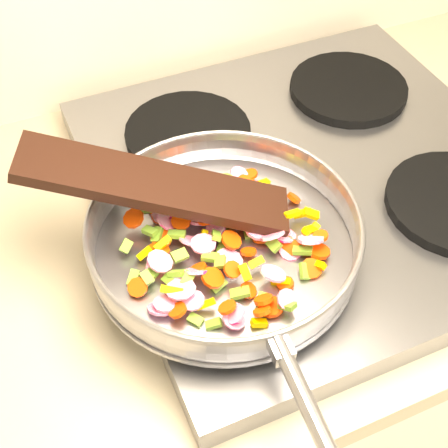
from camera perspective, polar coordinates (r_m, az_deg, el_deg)
name	(u,v)px	position (r m, az deg, el deg)	size (l,w,h in m)	color
cooktop	(313,180)	(0.92, 8.12, 4.01)	(0.60, 0.60, 0.04)	#939399
grate_fl	(271,268)	(0.77, 4.29, -4.04)	(0.19, 0.19, 0.02)	black
grate_bl	(188,133)	(0.95, -3.31, 8.30)	(0.19, 0.19, 0.02)	black
grate_br	(348,89)	(1.06, 11.30, 12.05)	(0.19, 0.19, 0.02)	black
saute_pan	(225,235)	(0.75, 0.06, -1.04)	(0.37, 0.54, 0.06)	#9E9EA5
vegetable_heap	(226,238)	(0.77, 0.17, -1.26)	(0.26, 0.26, 0.05)	#ECC200
wooden_spatula	(157,186)	(0.76, -6.16, 3.52)	(0.33, 0.08, 0.02)	black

